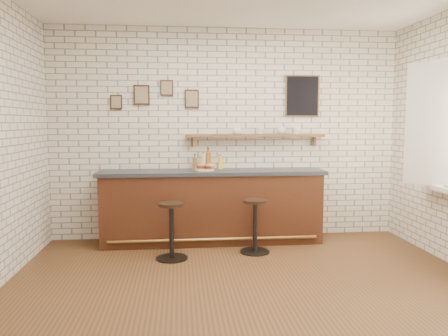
{
  "coord_description": "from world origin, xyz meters",
  "views": [
    {
      "loc": [
        -0.68,
        -4.27,
        1.67
      ],
      "look_at": [
        -0.15,
        0.9,
        1.13
      ],
      "focal_mm": 35.0,
      "sensor_mm": 36.0,
      "label": 1
    }
  ],
  "objects_px": {
    "shelf_cup_d": "(297,131)",
    "bitters_bottle_amber": "(208,160)",
    "bar_stool_left": "(172,229)",
    "shelf_cup_a": "(237,131)",
    "sandwich_plate": "(205,170)",
    "bar_stool_right": "(255,224)",
    "bitters_bottle_brown": "(195,163)",
    "bar_counter": "(212,206)",
    "bitters_bottle_white": "(204,162)",
    "ciabatta_sandwich": "(206,166)",
    "shelf_cup_c": "(281,131)",
    "condiment_bottle_yellow": "(220,163)",
    "shelf_cup_b": "(260,131)"
  },
  "relations": [
    {
      "from": "condiment_bottle_yellow",
      "to": "sandwich_plate",
      "type": "bearing_deg",
      "value": -143.33
    },
    {
      "from": "ciabatta_sandwich",
      "to": "bitters_bottle_amber",
      "type": "relative_size",
      "value": 0.86
    },
    {
      "from": "bitters_bottle_white",
      "to": "shelf_cup_b",
      "type": "relative_size",
      "value": 2.24
    },
    {
      "from": "bar_counter",
      "to": "shelf_cup_a",
      "type": "relative_size",
      "value": 27.0
    },
    {
      "from": "bitters_bottle_white",
      "to": "shelf_cup_b",
      "type": "xyz_separation_m",
      "value": [
        0.81,
        0.01,
        0.44
      ]
    },
    {
      "from": "bitters_bottle_white",
      "to": "condiment_bottle_yellow",
      "type": "relative_size",
      "value": 1.21
    },
    {
      "from": "bitters_bottle_brown",
      "to": "shelf_cup_a",
      "type": "relative_size",
      "value": 1.9
    },
    {
      "from": "sandwich_plate",
      "to": "bitters_bottle_brown",
      "type": "relative_size",
      "value": 1.28
    },
    {
      "from": "condiment_bottle_yellow",
      "to": "bar_stool_left",
      "type": "relative_size",
      "value": 0.29
    },
    {
      "from": "shelf_cup_a",
      "to": "bitters_bottle_amber",
      "type": "bearing_deg",
      "value": 151.6
    },
    {
      "from": "sandwich_plate",
      "to": "bar_stool_right",
      "type": "relative_size",
      "value": 0.41
    },
    {
      "from": "shelf_cup_d",
      "to": "bar_stool_left",
      "type": "bearing_deg",
      "value": -173.06
    },
    {
      "from": "ciabatta_sandwich",
      "to": "shelf_cup_c",
      "type": "relative_size",
      "value": 2.01
    },
    {
      "from": "bitters_bottle_brown",
      "to": "condiment_bottle_yellow",
      "type": "distance_m",
      "value": 0.36
    },
    {
      "from": "shelf_cup_b",
      "to": "shelf_cup_a",
      "type": "bearing_deg",
      "value": 103.47
    },
    {
      "from": "bitters_bottle_amber",
      "to": "bar_stool_left",
      "type": "relative_size",
      "value": 0.43
    },
    {
      "from": "sandwich_plate",
      "to": "bitters_bottle_white",
      "type": "bearing_deg",
      "value": 92.45
    },
    {
      "from": "condiment_bottle_yellow",
      "to": "shelf_cup_a",
      "type": "bearing_deg",
      "value": 2.91
    },
    {
      "from": "bar_stool_right",
      "to": "sandwich_plate",
      "type": "bearing_deg",
      "value": 136.86
    },
    {
      "from": "bar_stool_right",
      "to": "bitters_bottle_brown",
      "type": "bearing_deg",
      "value": 134.79
    },
    {
      "from": "sandwich_plate",
      "to": "condiment_bottle_yellow",
      "type": "xyz_separation_m",
      "value": [
        0.23,
        0.17,
        0.08
      ]
    },
    {
      "from": "shelf_cup_b",
      "to": "shelf_cup_c",
      "type": "height_order",
      "value": "shelf_cup_b"
    },
    {
      "from": "bar_stool_right",
      "to": "bar_stool_left",
      "type": "bearing_deg",
      "value": -171.17
    },
    {
      "from": "bar_counter",
      "to": "bitters_bottle_brown",
      "type": "distance_m",
      "value": 0.66
    },
    {
      "from": "bar_counter",
      "to": "bitters_bottle_brown",
      "type": "relative_size",
      "value": 14.21
    },
    {
      "from": "condiment_bottle_yellow",
      "to": "shelf_cup_d",
      "type": "height_order",
      "value": "shelf_cup_d"
    },
    {
      "from": "bitters_bottle_amber",
      "to": "bar_stool_right",
      "type": "bearing_deg",
      "value": -53.66
    },
    {
      "from": "bitters_bottle_amber",
      "to": "condiment_bottle_yellow",
      "type": "height_order",
      "value": "bitters_bottle_amber"
    },
    {
      "from": "bar_stool_right",
      "to": "shelf_cup_b",
      "type": "height_order",
      "value": "shelf_cup_b"
    },
    {
      "from": "bar_counter",
      "to": "sandwich_plate",
      "type": "bearing_deg",
      "value": 170.77
    },
    {
      "from": "bar_stool_right",
      "to": "bitters_bottle_amber",
      "type": "bearing_deg",
      "value": 126.34
    },
    {
      "from": "shelf_cup_d",
      "to": "shelf_cup_c",
      "type": "bearing_deg",
      "value": 159.76
    },
    {
      "from": "bar_counter",
      "to": "bitters_bottle_white",
      "type": "bearing_deg",
      "value": 119.43
    },
    {
      "from": "bar_stool_left",
      "to": "bar_stool_right",
      "type": "xyz_separation_m",
      "value": [
        1.06,
        0.16,
        -0.01
      ]
    },
    {
      "from": "bitters_bottle_white",
      "to": "bar_stool_left",
      "type": "relative_size",
      "value": 0.35
    },
    {
      "from": "bar_stool_right",
      "to": "shelf_cup_a",
      "type": "distance_m",
      "value": 1.41
    },
    {
      "from": "sandwich_plate",
      "to": "shelf_cup_c",
      "type": "bearing_deg",
      "value": 9.43
    },
    {
      "from": "bar_stool_right",
      "to": "shelf_cup_a",
      "type": "bearing_deg",
      "value": 100.55
    },
    {
      "from": "bar_counter",
      "to": "shelf_cup_c",
      "type": "height_order",
      "value": "shelf_cup_c"
    },
    {
      "from": "bitters_bottle_white",
      "to": "shelf_cup_a",
      "type": "height_order",
      "value": "shelf_cup_a"
    },
    {
      "from": "sandwich_plate",
      "to": "bitters_bottle_brown",
      "type": "height_order",
      "value": "bitters_bottle_brown"
    },
    {
      "from": "bar_stool_left",
      "to": "condiment_bottle_yellow",
      "type": "bearing_deg",
      "value": 53.0
    },
    {
      "from": "ciabatta_sandwich",
      "to": "bitters_bottle_white",
      "type": "bearing_deg",
      "value": 96.14
    },
    {
      "from": "shelf_cup_a",
      "to": "shelf_cup_b",
      "type": "height_order",
      "value": "shelf_cup_b"
    },
    {
      "from": "shelf_cup_d",
      "to": "bitters_bottle_amber",
      "type": "bearing_deg",
      "value": 160.3
    },
    {
      "from": "shelf_cup_a",
      "to": "sandwich_plate",
      "type": "bearing_deg",
      "value": 171.47
    },
    {
      "from": "bitters_bottle_amber",
      "to": "shelf_cup_d",
      "type": "xyz_separation_m",
      "value": [
        1.28,
        0.01,
        0.42
      ]
    },
    {
      "from": "condiment_bottle_yellow",
      "to": "shelf_cup_a",
      "type": "height_order",
      "value": "shelf_cup_a"
    },
    {
      "from": "bitters_bottle_brown",
      "to": "shelf_cup_a",
      "type": "xyz_separation_m",
      "value": [
        0.6,
        0.01,
        0.45
      ]
    },
    {
      "from": "bar_stool_left",
      "to": "shelf_cup_d",
      "type": "xyz_separation_m",
      "value": [
        1.79,
        0.92,
        1.18
      ]
    }
  ]
}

